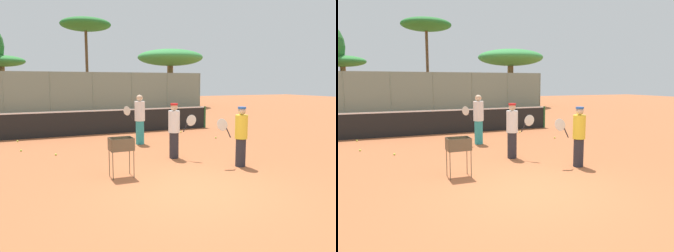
{
  "view_description": "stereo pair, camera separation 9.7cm",
  "coord_description": "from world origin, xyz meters",
  "views": [
    {
      "loc": [
        -3.18,
        -5.9,
        2.29
      ],
      "look_at": [
        0.6,
        2.8,
        1.0
      ],
      "focal_mm": 35.0,
      "sensor_mm": 36.0,
      "label": 1
    },
    {
      "loc": [
        -3.09,
        -5.94,
        2.29
      ],
      "look_at": [
        0.6,
        2.8,
        1.0
      ],
      "focal_mm": 35.0,
      "sensor_mm": 36.0,
      "label": 2
    }
  ],
  "objects": [
    {
      "name": "ground_plane",
      "position": [
        0.0,
        0.0,
        0.0
      ],
      "size": [
        80.0,
        80.0,
        0.0
      ],
      "primitive_type": "plane",
      "color": "#B26038"
    },
    {
      "name": "tennis_net",
      "position": [
        0.0,
        8.26,
        0.56
      ],
      "size": [
        10.04,
        0.1,
        1.07
      ],
      "color": "#26592D",
      "rests_on": "ground_plane"
    },
    {
      "name": "back_fence",
      "position": [
        0.0,
        19.29,
        1.5
      ],
      "size": [
        21.64,
        0.08,
        3.01
      ],
      "color": "gray",
      "rests_on": "ground_plane"
    },
    {
      "name": "tree_1",
      "position": [
        2.08,
        24.69,
        7.28
      ],
      "size": [
        4.49,
        4.49,
        7.91
      ],
      "color": "brown",
      "rests_on": "ground_plane"
    },
    {
      "name": "tree_2",
      "position": [
        9.02,
        21.69,
        4.39
      ],
      "size": [
        5.89,
        5.89,
        5.17
      ],
      "color": "brown",
      "rests_on": "ground_plane"
    },
    {
      "name": "tree_4",
      "position": [
        -4.87,
        24.89,
        3.87
      ],
      "size": [
        3.74,
        3.74,
        4.44
      ],
      "color": "brown",
      "rests_on": "ground_plane"
    },
    {
      "name": "player_white_outfit",
      "position": [
        0.61,
        5.43,
        0.93
      ],
      "size": [
        0.91,
        0.42,
        1.81
      ],
      "rotation": [
        0.0,
        0.0,
        3.43
      ],
      "color": "teal",
      "rests_on": "ground_plane"
    },
    {
      "name": "player_red_cap",
      "position": [
        0.85,
        2.89,
        0.86
      ],
      "size": [
        0.72,
        0.66,
        1.65
      ],
      "rotation": [
        0.0,
        0.0,
        5.56
      ],
      "color": "#26262D",
      "rests_on": "ground_plane"
    },
    {
      "name": "player_yellow_shirt",
      "position": [
        2.08,
        1.29,
        0.84
      ],
      "size": [
        0.85,
        0.43,
        1.62
      ],
      "rotation": [
        0.0,
        0.0,
        2.79
      ],
      "color": "#26262D",
      "rests_on": "ground_plane"
    },
    {
      "name": "ball_cart",
      "position": [
        -1.14,
        1.59,
        0.73
      ],
      "size": [
        0.56,
        0.41,
        0.96
      ],
      "color": "brown",
      "rests_on": "ground_plane"
    },
    {
      "name": "tennis_ball_1",
      "position": [
        -2.42,
        4.66,
        0.03
      ],
      "size": [
        0.07,
        0.07,
        0.07
      ],
      "primitive_type": "sphere",
      "color": "#D1E54C",
      "rests_on": "ground_plane"
    },
    {
      "name": "tennis_ball_3",
      "position": [
        -3.42,
        5.74,
        0.03
      ],
      "size": [
        0.07,
        0.07,
        0.07
      ],
      "primitive_type": "sphere",
      "color": "#D1E54C",
      "rests_on": "ground_plane"
    },
    {
      "name": "tennis_ball_4",
      "position": [
        3.82,
        5.34,
        0.03
      ],
      "size": [
        0.07,
        0.07,
        0.07
      ],
      "primitive_type": "sphere",
      "color": "#D1E54C",
      "rests_on": "ground_plane"
    },
    {
      "name": "tennis_ball_5",
      "position": [
        -3.56,
        7.71,
        0.03
      ],
      "size": [
        0.07,
        0.07,
        0.07
      ],
      "primitive_type": "sphere",
      "color": "#D1E54C",
      "rests_on": "ground_plane"
    },
    {
      "name": "tennis_ball_6",
      "position": [
        3.17,
        7.26,
        0.03
      ],
      "size": [
        0.07,
        0.07,
        0.07
      ],
      "primitive_type": "sphere",
      "color": "#D1E54C",
      "rests_on": "ground_plane"
    },
    {
      "name": "parked_car",
      "position": [
        2.94,
        23.79,
        0.66
      ],
      "size": [
        4.2,
        1.7,
        1.6
      ],
      "color": "white",
      "rests_on": "ground_plane"
    }
  ]
}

